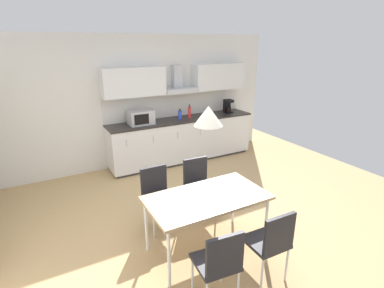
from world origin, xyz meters
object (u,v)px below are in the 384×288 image
object	(u,v)px
bottle_red	(190,112)
chair_far_right	(198,182)
microwave	(141,117)
chair_near_left	(219,260)
coffee_maker	(228,106)
chair_far_left	(157,192)
chair_near_right	(271,240)
bottle_blue	(180,115)
pendant_lamp	(208,116)
dining_table	(207,200)

from	to	relation	value
bottle_red	chair_far_right	distance (m)	2.31
microwave	chair_far_right	xyz separation A→B (m)	(0.13, -2.06, -0.54)
chair_near_left	coffee_maker	bearing A→B (deg)	54.11
chair_near_left	chair_far_left	size ratio (longest dim) A/B	1.00
coffee_maker	chair_near_right	xyz separation A→B (m)	(-1.98, -3.64, -0.55)
coffee_maker	chair_far_left	distance (m)	3.40
bottle_blue	pendant_lamp	world-z (taller)	pendant_lamp
chair_near_left	bottle_red	bearing A→B (deg)	65.82
coffee_maker	pendant_lamp	distance (m)	3.73
chair_far_right	pendant_lamp	xyz separation A→B (m)	(-0.33, -0.78, 1.20)
dining_table	chair_near_right	xyz separation A→B (m)	(0.32, -0.78, -0.17)
coffee_maker	chair_far_right	distance (m)	2.92
microwave	bottle_red	world-z (taller)	bottle_red
microwave	dining_table	xyz separation A→B (m)	(-0.20, -2.83, -0.38)
chair_near_right	pendant_lamp	size ratio (longest dim) A/B	2.72
coffee_maker	chair_far_left	bearing A→B (deg)	-141.59
chair_far_right	chair_near_right	xyz separation A→B (m)	(-0.01, -1.55, 0.00)
microwave	bottle_red	bearing A→B (deg)	-0.79
coffee_maker	chair_near_right	world-z (taller)	coffee_maker
bottle_blue	chair_far_left	bearing A→B (deg)	-123.97
coffee_maker	bottle_red	size ratio (longest dim) A/B	1.04
microwave	pendant_lamp	size ratio (longest dim) A/B	1.50
coffee_maker	bottle_blue	world-z (taller)	coffee_maker
bottle_red	chair_far_left	world-z (taller)	bottle_red
bottle_blue	dining_table	size ratio (longest dim) A/B	0.15
pendant_lamp	chair_near_left	bearing A→B (deg)	-113.11
chair_near_left	microwave	bearing A→B (deg)	81.66
dining_table	pendant_lamp	xyz separation A→B (m)	(-0.00, -0.00, 1.03)
chair_far_left	coffee_maker	bearing A→B (deg)	38.41
chair_far_right	coffee_maker	bearing A→B (deg)	46.56
coffee_maker	pendant_lamp	size ratio (longest dim) A/B	0.94
coffee_maker	dining_table	size ratio (longest dim) A/B	0.21
pendant_lamp	chair_near_right	bearing A→B (deg)	-67.51
chair_far_left	chair_far_right	bearing A→B (deg)	-0.01
chair_far_left	chair_near_right	bearing A→B (deg)	-67.39
coffee_maker	chair_near_left	world-z (taller)	coffee_maker
bottle_blue	dining_table	distance (m)	3.05
dining_table	chair_near_left	distance (m)	0.86
coffee_maker	bottle_blue	xyz separation A→B (m)	(-1.23, -0.02, -0.06)
bottle_blue	bottle_red	bearing A→B (deg)	-6.60
dining_table	chair_near_left	size ratio (longest dim) A/B	1.65
bottle_blue	chair_far_right	xyz separation A→B (m)	(-0.74, -2.07, -0.50)
chair_far_right	pendant_lamp	distance (m)	1.47
microwave	chair_far_left	distance (m)	2.19
chair_near_right	coffee_maker	bearing A→B (deg)	61.45
bottle_red	chair_far_left	bearing A→B (deg)	-128.25
chair_far_left	chair_near_left	bearing A→B (deg)	-90.21
chair_near_right	pendant_lamp	distance (m)	1.47
pendant_lamp	coffee_maker	bearing A→B (deg)	51.19
microwave	dining_table	bearing A→B (deg)	-93.99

